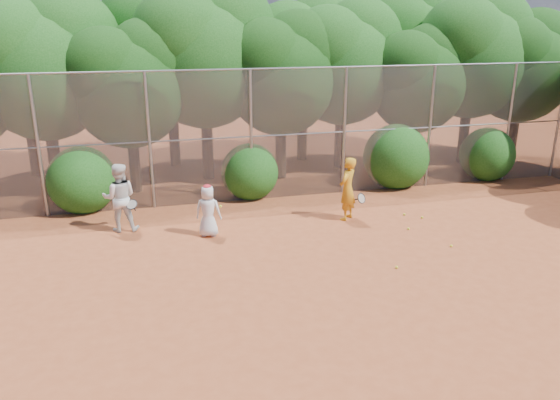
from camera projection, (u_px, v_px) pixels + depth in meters
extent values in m
plane|color=brown|center=(353.00, 279.00, 11.84)|extent=(80.00, 80.00, 0.00)
cylinder|color=gray|center=(38.00, 148.00, 15.07)|extent=(0.09, 0.09, 4.00)
cylinder|color=gray|center=(150.00, 142.00, 15.78)|extent=(0.09, 0.09, 4.00)
cylinder|color=gray|center=(251.00, 137.00, 16.49)|extent=(0.09, 0.09, 4.00)
cylinder|color=gray|center=(344.00, 132.00, 17.20)|extent=(0.09, 0.09, 4.00)
cylinder|color=gray|center=(430.00, 127.00, 17.92)|extent=(0.09, 0.09, 4.00)
cylinder|color=gray|center=(509.00, 123.00, 18.63)|extent=(0.09, 0.09, 4.00)
cylinder|color=gray|center=(283.00, 68.00, 16.10)|extent=(20.00, 0.05, 0.05)
cylinder|color=gray|center=(283.00, 135.00, 16.73)|extent=(20.00, 0.04, 0.04)
cube|color=slate|center=(283.00, 135.00, 16.73)|extent=(20.00, 0.02, 4.00)
cylinder|color=gray|center=(559.00, 121.00, 19.10)|extent=(0.09, 0.09, 4.00)
cylinder|color=black|center=(54.00, 153.00, 17.60)|extent=(0.38, 0.38, 2.52)
sphere|color=#144711|center=(43.00, 75.00, 16.82)|extent=(4.03, 4.03, 4.03)
sphere|color=#144711|center=(68.00, 41.00, 17.06)|extent=(3.23, 3.23, 3.23)
sphere|color=#144711|center=(13.00, 49.00, 16.12)|extent=(3.02, 3.02, 3.02)
cylinder|color=black|center=(134.00, 159.00, 17.60)|extent=(0.36, 0.36, 2.17)
sphere|color=black|center=(128.00, 92.00, 16.93)|extent=(3.47, 3.47, 3.47)
sphere|color=black|center=(149.00, 63.00, 17.14)|extent=(2.78, 2.78, 2.78)
sphere|color=black|center=(105.00, 71.00, 16.33)|extent=(2.60, 2.60, 2.60)
cylinder|color=black|center=(207.00, 141.00, 19.04)|extent=(0.39, 0.39, 2.66)
sphere|color=#144711|center=(204.00, 65.00, 18.22)|extent=(4.26, 4.26, 4.26)
sphere|color=#144711|center=(226.00, 31.00, 18.48)|extent=(3.40, 3.40, 3.40)
sphere|color=#144711|center=(181.00, 38.00, 17.48)|extent=(3.19, 3.19, 3.19)
cylinder|color=black|center=(281.00, 146.00, 19.14)|extent=(0.37, 0.37, 2.27)
sphere|color=black|center=(281.00, 82.00, 18.44)|extent=(3.64, 3.64, 3.64)
sphere|color=black|center=(299.00, 53.00, 18.66)|extent=(2.91, 2.91, 2.91)
sphere|color=black|center=(264.00, 60.00, 17.81)|extent=(2.73, 2.73, 2.73)
cylinder|color=black|center=(340.00, 136.00, 20.44)|extent=(0.38, 0.38, 2.45)
sphere|color=#144711|center=(342.00, 70.00, 19.69)|extent=(3.92, 3.92, 3.92)
sphere|color=#144711|center=(359.00, 41.00, 19.92)|extent=(3.14, 3.14, 3.14)
sphere|color=#144711|center=(327.00, 48.00, 19.01)|extent=(2.94, 2.94, 2.94)
cylinder|color=black|center=(413.00, 142.00, 20.17)|extent=(0.36, 0.36, 2.10)
sphere|color=black|center=(417.00, 86.00, 19.52)|extent=(3.36, 3.36, 3.36)
sphere|color=black|center=(431.00, 61.00, 19.73)|extent=(2.69, 2.69, 2.69)
sphere|color=black|center=(407.00, 68.00, 18.94)|extent=(2.52, 2.52, 2.52)
cylinder|color=black|center=(464.00, 129.00, 21.24)|extent=(0.39, 0.39, 2.59)
sphere|color=#144711|center=(471.00, 63.00, 20.44)|extent=(4.14, 4.14, 4.14)
sphere|color=#144711|center=(488.00, 33.00, 20.69)|extent=(3.32, 3.32, 3.32)
sphere|color=#144711|center=(461.00, 40.00, 19.72)|extent=(3.11, 3.11, 3.11)
cylinder|color=black|center=(513.00, 132.00, 21.48)|extent=(0.37, 0.37, 2.31)
sphere|color=black|center=(521.00, 73.00, 20.77)|extent=(3.70, 3.70, 3.70)
sphere|color=black|center=(535.00, 47.00, 20.99)|extent=(2.96, 2.96, 2.96)
sphere|color=black|center=(514.00, 54.00, 20.13)|extent=(2.77, 2.77, 2.77)
cylinder|color=black|center=(32.00, 139.00, 19.46)|extent=(0.39, 0.39, 2.62)
sphere|color=#144711|center=(22.00, 65.00, 18.65)|extent=(4.20, 4.20, 4.20)
sphere|color=#144711|center=(45.00, 33.00, 18.90)|extent=(3.36, 3.36, 3.36)
cylinder|color=black|center=(174.00, 129.00, 20.80)|extent=(0.40, 0.40, 2.80)
sphere|color=#144711|center=(169.00, 55.00, 19.94)|extent=(4.48, 4.48, 4.48)
sphere|color=#144711|center=(191.00, 22.00, 20.21)|extent=(3.58, 3.58, 3.58)
sphere|color=#144711|center=(145.00, 29.00, 19.16)|extent=(3.36, 3.36, 3.36)
cylinder|color=black|center=(302.00, 128.00, 21.66)|extent=(0.38, 0.38, 2.52)
sphere|color=#144711|center=(303.00, 64.00, 20.89)|extent=(4.03, 4.03, 4.03)
sphere|color=#144711|center=(320.00, 37.00, 21.13)|extent=(3.23, 3.23, 3.23)
sphere|color=#144711|center=(287.00, 43.00, 20.19)|extent=(3.02, 3.02, 3.02)
cylinder|color=black|center=(399.00, 118.00, 23.25)|extent=(0.40, 0.40, 2.73)
sphere|color=#144711|center=(404.00, 53.00, 22.41)|extent=(4.37, 4.37, 4.37)
sphere|color=#144711|center=(420.00, 25.00, 22.67)|extent=(3.49, 3.49, 3.49)
sphere|color=#144711|center=(391.00, 31.00, 21.65)|extent=(3.28, 3.28, 3.28)
sphere|color=#144711|center=(82.00, 177.00, 15.89)|extent=(2.00, 2.00, 2.00)
sphere|color=#144711|center=(250.00, 169.00, 17.11)|extent=(1.80, 1.80, 1.80)
sphere|color=#144711|center=(396.00, 154.00, 18.24)|extent=(2.20, 2.20, 2.20)
sphere|color=#144711|center=(487.00, 152.00, 19.12)|extent=(1.90, 1.90, 1.90)
imported|color=orange|center=(347.00, 189.00, 15.15)|extent=(0.76, 0.76, 1.78)
torus|color=black|center=(362.00, 198.00, 15.13)|extent=(0.33, 0.27, 0.29)
cylinder|color=black|center=(356.00, 200.00, 15.30)|extent=(0.15, 0.25, 0.14)
imported|color=silver|center=(208.00, 211.00, 14.04)|extent=(0.78, 0.64, 1.37)
ellipsoid|color=red|center=(207.00, 187.00, 13.84)|extent=(0.22, 0.22, 0.13)
sphere|color=yellow|center=(221.00, 206.00, 13.87)|extent=(0.07, 0.07, 0.07)
imported|color=silver|center=(120.00, 198.00, 14.34)|extent=(0.94, 0.75, 1.83)
torus|color=black|center=(132.00, 204.00, 14.17)|extent=(0.36, 0.32, 0.23)
cylinder|color=black|center=(134.00, 208.00, 14.36)|extent=(0.10, 0.22, 0.22)
sphere|color=yellow|center=(408.00, 229.00, 14.62)|extent=(0.07, 0.07, 0.07)
sphere|color=yellow|center=(422.00, 217.00, 15.45)|extent=(0.07, 0.07, 0.07)
sphere|color=yellow|center=(397.00, 267.00, 12.35)|extent=(0.07, 0.07, 0.07)
sphere|color=yellow|center=(451.00, 246.00, 13.51)|extent=(0.07, 0.07, 0.07)
sphere|color=yellow|center=(404.00, 214.00, 15.70)|extent=(0.07, 0.07, 0.07)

